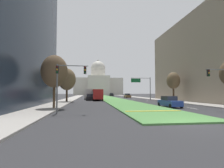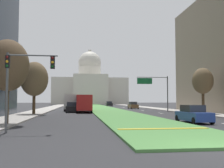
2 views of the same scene
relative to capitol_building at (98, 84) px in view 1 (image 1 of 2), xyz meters
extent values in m
plane|color=#2B2B2D|center=(0.00, -63.72, -9.11)|extent=(284.14, 284.14, 0.00)
cube|color=#4C8442|center=(0.00, -70.17, -9.04)|extent=(7.01, 116.24, 0.14)
cube|color=gold|center=(0.00, -121.12, -8.95)|extent=(6.31, 0.50, 0.04)
cube|color=silver|center=(7.19, -117.12, -9.10)|extent=(0.16, 2.40, 0.01)
cube|color=silver|center=(7.19, -108.06, -9.10)|extent=(0.16, 2.40, 0.01)
cube|color=silver|center=(7.19, -97.76, -9.10)|extent=(0.16, 2.40, 0.01)
cube|color=silver|center=(7.19, -85.78, -9.10)|extent=(0.16, 2.40, 0.01)
cube|color=silver|center=(7.19, -76.94, -9.10)|extent=(0.16, 2.40, 0.01)
cube|color=silver|center=(7.19, -69.91, -9.10)|extent=(0.16, 2.40, 0.01)
cube|color=silver|center=(7.19, -64.33, -9.10)|extent=(0.16, 2.40, 0.01)
cube|color=silver|center=(7.19, -61.11, -9.10)|extent=(0.16, 2.40, 0.01)
cube|color=#9E9991|center=(-12.87, -76.63, -9.03)|extent=(4.00, 116.24, 0.15)
cube|color=#9E9991|center=(12.87, -76.63, -9.03)|extent=(4.00, 116.24, 0.15)
cube|color=gray|center=(23.29, -102.88, 0.80)|extent=(16.84, 37.05, 19.82)
cube|color=beige|center=(0.00, 0.86, -2.49)|extent=(37.65, 21.30, 13.24)
cube|color=beige|center=(0.00, -11.79, -1.83)|extent=(16.57, 4.00, 14.56)
cylinder|color=beige|center=(0.00, 0.86, 7.33)|extent=(11.59, 11.59, 6.41)
sphere|color=beige|center=(0.00, 0.86, 12.64)|extent=(11.97, 11.97, 11.97)
cylinder|color=beige|center=(0.00, 0.86, 18.02)|extent=(1.80, 1.80, 3.00)
cylinder|color=#515456|center=(-10.37, -120.91, -6.51)|extent=(0.16, 0.16, 5.20)
cube|color=black|center=(-10.37, -120.91, -4.51)|extent=(0.28, 0.24, 0.84)
sphere|color=#510F0F|center=(-10.37, -121.05, -4.23)|extent=(0.18, 0.18, 0.18)
sphere|color=#F2A51E|center=(-10.37, -121.05, -4.51)|extent=(0.18, 0.18, 0.18)
sphere|color=#0F4219|center=(-10.37, -121.05, -4.79)|extent=(0.18, 0.18, 0.18)
cylinder|color=#515456|center=(-8.77, -120.91, -4.06)|extent=(3.20, 0.10, 0.10)
cube|color=black|center=(-7.49, -120.91, -4.51)|extent=(0.28, 0.24, 0.84)
sphere|color=#510F0F|center=(-7.49, -121.05, -4.23)|extent=(0.18, 0.18, 0.18)
sphere|color=#F2A51E|center=(-7.49, -121.05, -4.51)|extent=(0.18, 0.18, 0.18)
sphere|color=#0F4219|center=(-7.49, -121.05, -4.79)|extent=(0.18, 0.18, 0.18)
cylinder|color=#515456|center=(8.77, -120.13, -4.06)|extent=(3.20, 0.10, 0.10)
cube|color=black|center=(7.49, -120.13, -4.51)|extent=(0.28, 0.24, 0.84)
sphere|color=#510F0F|center=(7.49, -120.27, -4.23)|extent=(0.18, 0.18, 0.18)
sphere|color=#F2A51E|center=(7.49, -120.27, -4.51)|extent=(0.18, 0.18, 0.18)
sphere|color=#0F4219|center=(7.49, -120.27, -4.79)|extent=(0.18, 0.18, 0.18)
cylinder|color=#515456|center=(10.57, -91.39, -5.86)|extent=(0.20, 0.20, 6.50)
cylinder|color=#515456|center=(7.68, -91.39, -2.81)|extent=(5.79, 0.12, 0.12)
cube|color=#146033|center=(6.23, -91.44, -3.51)|extent=(2.80, 0.08, 1.10)
cylinder|color=#4C3823|center=(-11.71, -115.60, -7.13)|extent=(0.31, 0.31, 3.94)
ellipsoid|color=brown|center=(-11.71, -115.60, -4.07)|extent=(3.50, 3.50, 4.38)
cylinder|color=#4C3823|center=(-12.04, -99.95, -7.16)|extent=(0.42, 0.42, 3.89)
ellipsoid|color=brown|center=(-12.04, -99.95, -3.99)|extent=(3.92, 3.92, 4.90)
cylinder|color=#4C3823|center=(12.29, -101.93, -7.12)|extent=(0.41, 0.41, 3.98)
ellipsoid|color=brown|center=(12.29, -101.93, -4.18)|extent=(3.06, 3.06, 3.82)
cube|color=navy|center=(4.83, -115.17, -8.49)|extent=(1.90, 4.60, 0.79)
cube|color=#282D38|center=(4.83, -114.98, -7.78)|extent=(1.62, 2.23, 0.64)
cylinder|color=black|center=(5.69, -116.97, -8.79)|extent=(0.24, 0.65, 0.64)
cylinder|color=black|center=(4.07, -117.01, -8.79)|extent=(0.24, 0.65, 0.64)
cylinder|color=black|center=(5.59, -113.32, -8.79)|extent=(0.24, 0.65, 0.64)
cylinder|color=black|center=(3.97, -113.36, -8.79)|extent=(0.24, 0.65, 0.64)
cube|color=black|center=(-6.85, -92.56, -8.46)|extent=(1.97, 4.55, 0.85)
cube|color=#282D38|center=(-6.86, -92.74, -7.68)|extent=(1.66, 2.21, 0.70)
cylinder|color=black|center=(-7.61, -90.74, -8.79)|extent=(0.24, 0.65, 0.64)
cylinder|color=black|center=(-5.96, -90.80, -8.79)|extent=(0.24, 0.65, 0.64)
cylinder|color=black|center=(-7.74, -94.32, -8.79)|extent=(0.24, 0.65, 0.64)
cylinder|color=black|center=(-6.09, -94.38, -8.79)|extent=(0.24, 0.65, 0.64)
cube|color=brown|center=(7.39, -75.36, -8.48)|extent=(1.86, 4.61, 0.82)
cube|color=#282D38|center=(7.38, -75.18, -7.74)|extent=(1.60, 2.22, 0.67)
cylinder|color=black|center=(8.23, -77.19, -8.79)|extent=(0.23, 0.64, 0.64)
cylinder|color=black|center=(6.60, -77.21, -8.79)|extent=(0.23, 0.64, 0.64)
cylinder|color=black|center=(8.17, -73.51, -8.79)|extent=(0.23, 0.64, 0.64)
cylinder|color=black|center=(6.55, -73.53, -8.79)|extent=(0.23, 0.64, 0.64)
cube|color=#BCBCC1|center=(-7.55, -59.72, -8.44)|extent=(2.05, 4.60, 0.89)
cube|color=#282D38|center=(-7.56, -59.90, -7.64)|extent=(1.69, 2.25, 0.73)
cylinder|color=black|center=(-8.23, -57.88, -8.79)|extent=(0.26, 0.65, 0.64)
cylinder|color=black|center=(-6.63, -57.98, -8.79)|extent=(0.26, 0.65, 0.64)
cylinder|color=black|center=(-8.47, -61.46, -8.79)|extent=(0.26, 0.65, 0.64)
cylinder|color=black|center=(-6.87, -61.56, -8.79)|extent=(0.26, 0.65, 0.64)
cube|color=black|center=(4.61, -48.92, -8.48)|extent=(1.95, 4.40, 0.81)
cube|color=#282D38|center=(4.60, -48.74, -7.75)|extent=(1.69, 2.12, 0.66)
cylinder|color=black|center=(5.49, -50.64, -8.79)|extent=(0.23, 0.64, 0.64)
cylinder|color=black|center=(3.77, -50.66, -8.79)|extent=(0.23, 0.64, 0.64)
cylinder|color=black|center=(5.44, -47.17, -8.79)|extent=(0.23, 0.64, 0.64)
cylinder|color=black|center=(3.72, -47.19, -8.79)|extent=(0.23, 0.64, 0.64)
cube|color=#BCBCC1|center=(-7.26, -84.12, -7.66)|extent=(2.30, 2.00, 2.20)
cube|color=beige|center=(-7.26, -87.32, -7.31)|extent=(2.30, 4.40, 2.80)
cylinder|color=black|center=(-8.31, -84.12, -8.66)|extent=(0.30, 0.90, 0.90)
cylinder|color=black|center=(-6.21, -84.12, -8.66)|extent=(0.30, 0.90, 0.90)
cylinder|color=black|center=(-8.31, -88.42, -8.66)|extent=(0.30, 0.90, 0.90)
cylinder|color=black|center=(-6.21, -88.42, -8.66)|extent=(0.30, 0.90, 0.90)
cube|color=#B21E1E|center=(-4.83, -91.67, -7.41)|extent=(2.50, 11.00, 2.50)
cube|color=#232833|center=(-4.83, -91.67, -7.06)|extent=(2.52, 10.12, 0.90)
cylinder|color=black|center=(-5.98, -87.37, -8.61)|extent=(0.32, 1.00, 1.00)
cylinder|color=black|center=(-3.68, -87.37, -8.61)|extent=(0.32, 1.00, 1.00)
cylinder|color=black|center=(-5.98, -95.57, -8.61)|extent=(0.32, 1.00, 1.00)
cylinder|color=black|center=(-3.68, -95.57, -8.61)|extent=(0.32, 1.00, 1.00)
camera|label=1|loc=(-7.02, -139.40, -6.86)|focal=27.50mm
camera|label=2|loc=(-5.77, -138.77, -7.00)|focal=42.61mm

